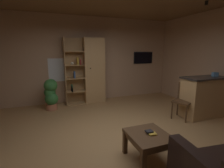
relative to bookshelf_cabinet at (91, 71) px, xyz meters
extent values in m
cube|color=#A37A4C|center=(-0.10, -2.65, -1.08)|extent=(6.31, 5.79, 0.02)
cube|color=tan|center=(-0.10, 0.27, 0.37)|extent=(6.43, 0.06, 2.86)
cube|color=white|center=(-1.00, 0.24, 0.05)|extent=(0.72, 0.01, 0.75)
cube|color=tan|center=(0.09, -0.01, 0.01)|extent=(0.67, 0.38, 2.15)
cube|color=tan|center=(-0.56, 0.17, 0.01)|extent=(0.62, 0.02, 2.15)
cube|color=tan|center=(-0.86, -0.01, 0.01)|extent=(0.02, 0.38, 2.15)
sphere|color=black|center=(-0.08, -0.21, 0.12)|extent=(0.04, 0.04, 0.04)
cube|color=tan|center=(-0.56, -0.01, -1.06)|extent=(0.62, 0.38, 0.02)
cube|color=tan|center=(-0.56, -0.01, -0.64)|extent=(0.62, 0.38, 0.02)
cube|color=tan|center=(-0.56, -0.01, -0.21)|extent=(0.62, 0.38, 0.02)
cube|color=tan|center=(-0.56, -0.01, 0.22)|extent=(0.62, 0.38, 0.02)
cube|color=tan|center=(-0.56, -0.01, 0.65)|extent=(0.62, 0.38, 0.02)
cube|color=brown|center=(-0.41, -0.06, 0.34)|extent=(0.03, 0.23, 0.22)
cube|color=black|center=(-0.68, -0.06, -0.54)|extent=(0.04, 0.23, 0.17)
cube|color=#387247|center=(-0.67, -0.06, -0.51)|extent=(0.04, 0.23, 0.22)
cube|color=#B22D2D|center=(-0.39, -0.06, 0.31)|extent=(0.05, 0.23, 0.16)
cube|color=#2D4C8C|center=(-0.58, -0.06, -0.09)|extent=(0.04, 0.23, 0.22)
cube|color=gold|center=(-0.46, -0.06, 0.35)|extent=(0.03, 0.23, 0.23)
sphere|color=beige|center=(-0.62, -0.01, 0.27)|extent=(0.10, 0.10, 0.10)
cube|color=tan|center=(2.60, -2.32, -0.55)|extent=(1.42, 0.52, 1.03)
cube|color=#2D2826|center=(2.60, -2.32, -0.02)|extent=(1.48, 0.58, 0.04)
cube|color=#598CBF|center=(2.76, -2.34, 0.06)|extent=(0.15, 0.15, 0.11)
cube|color=#4C331E|center=(0.09, -3.41, -0.64)|extent=(0.62, 0.68, 0.05)
cube|color=#4C331E|center=(0.09, -3.41, -0.71)|extent=(0.55, 0.61, 0.08)
cube|color=#4C331E|center=(-0.18, -3.71, -0.87)|extent=(0.07, 0.07, 0.40)
cube|color=#4C331E|center=(0.35, -3.71, -0.87)|extent=(0.07, 0.07, 0.40)
cube|color=#4C331E|center=(-0.18, -3.11, -0.87)|extent=(0.07, 0.07, 0.40)
cube|color=#4C331E|center=(0.35, -3.11, -0.87)|extent=(0.07, 0.07, 0.40)
cube|color=gold|center=(0.13, -3.44, -0.61)|extent=(0.14, 0.11, 0.02)
cube|color=black|center=(0.11, -3.39, -0.59)|extent=(0.11, 0.10, 0.02)
cube|color=#4C331E|center=(1.82, -2.27, -0.61)|extent=(0.56, 0.56, 0.04)
cube|color=#4C331E|center=(1.98, -2.18, -0.37)|extent=(0.22, 0.38, 0.44)
cylinder|color=#4C331E|center=(1.57, -2.19, -0.84)|extent=(0.04, 0.04, 0.46)
cylinder|color=#4C331E|center=(1.74, -2.51, -0.84)|extent=(0.04, 0.04, 0.46)
cylinder|color=#4C331E|center=(1.90, -2.03, -0.84)|extent=(0.04, 0.04, 0.46)
cylinder|color=#4C331E|center=(2.06, -2.35, -0.84)|extent=(0.04, 0.04, 0.46)
cylinder|color=#B77051|center=(-1.33, -0.35, -0.97)|extent=(0.32, 0.32, 0.19)
sphere|color=#2D6B33|center=(-1.32, -0.39, -0.73)|extent=(0.38, 0.38, 0.38)
sphere|color=#2D6B33|center=(-1.35, -0.32, -0.54)|extent=(0.33, 0.33, 0.33)
sphere|color=#2D6B33|center=(-1.32, -0.34, -0.33)|extent=(0.39, 0.39, 0.39)
cube|color=black|center=(2.10, 0.21, 0.41)|extent=(0.79, 0.05, 0.44)
cube|color=black|center=(2.10, 0.19, 0.41)|extent=(0.75, 0.01, 0.40)
cylinder|color=black|center=(2.10, -2.44, 1.73)|extent=(0.07, 0.07, 0.09)
camera|label=1|loc=(-1.30, -5.48, 0.67)|focal=26.84mm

